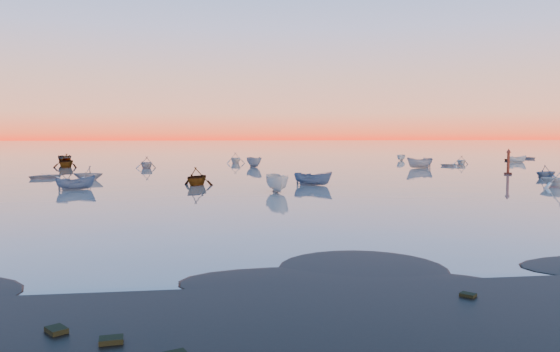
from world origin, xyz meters
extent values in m
plane|color=slate|center=(0.00, 100.00, 0.00)|extent=(600.00, 600.00, 0.00)
imported|color=#3C5473|center=(-19.34, 30.26, 0.00)|extent=(2.98, 3.81, 1.22)
imported|color=silver|center=(24.94, 26.51, 0.00)|extent=(4.21, 3.21, 1.34)
cylinder|color=#4C1A10|center=(29.29, 42.64, 0.05)|extent=(0.93, 0.93, 0.31)
cylinder|color=#4C1A10|center=(29.29, 42.64, 1.34)|extent=(0.33, 0.33, 2.69)
cone|color=#4C1A10|center=(29.29, 42.64, 2.95)|extent=(0.62, 0.62, 0.52)
camera|label=1|loc=(-7.77, -20.28, 4.99)|focal=35.00mm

